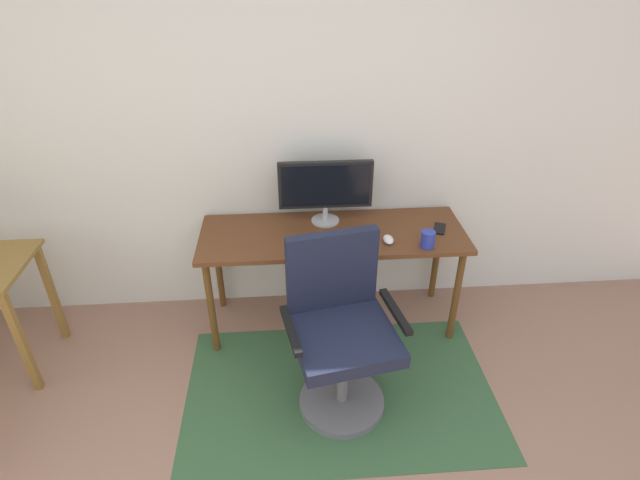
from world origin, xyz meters
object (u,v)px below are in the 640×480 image
(desk, at_px, (333,242))
(office_chair, at_px, (340,336))
(cell_phone, at_px, (439,229))
(monitor, at_px, (326,187))
(keyboard, at_px, (333,245))
(computer_mouse, at_px, (388,239))
(coffee_cup, at_px, (428,239))

(desk, distance_m, office_chair, 0.70)
(cell_phone, distance_m, office_chair, 1.00)
(monitor, height_order, office_chair, monitor)
(keyboard, relative_size, computer_mouse, 4.13)
(keyboard, height_order, cell_phone, keyboard)
(coffee_cup, height_order, cell_phone, coffee_cup)
(desk, height_order, keyboard, keyboard)
(desk, height_order, coffee_cup, coffee_cup)
(keyboard, xyz_separation_m, cell_phone, (0.69, 0.15, -0.00))
(desk, bearing_deg, keyboard, -95.25)
(monitor, distance_m, keyboard, 0.39)
(computer_mouse, distance_m, cell_phone, 0.37)
(monitor, bearing_deg, computer_mouse, -38.40)
(monitor, distance_m, coffee_cup, 0.71)
(cell_phone, bearing_deg, computer_mouse, -138.83)
(coffee_cup, distance_m, office_chair, 0.79)
(computer_mouse, height_order, coffee_cup, coffee_cup)
(desk, distance_m, cell_phone, 0.68)
(monitor, bearing_deg, office_chair, -89.29)
(computer_mouse, bearing_deg, office_chair, -122.91)
(desk, xyz_separation_m, monitor, (-0.04, 0.15, 0.31))
(keyboard, relative_size, office_chair, 0.43)
(keyboard, xyz_separation_m, office_chair, (-0.01, -0.51, -0.25))
(monitor, xyz_separation_m, cell_phone, (0.71, -0.16, -0.24))
(office_chair, bearing_deg, cell_phone, 32.63)
(keyboard, xyz_separation_m, computer_mouse, (0.34, 0.03, 0.01))
(monitor, bearing_deg, cell_phone, -12.53)
(office_chair, bearing_deg, coffee_cup, 28.45)
(desk, relative_size, keyboard, 3.85)
(desk, height_order, office_chair, office_chair)
(cell_phone, xyz_separation_m, office_chair, (-0.70, -0.66, -0.25))
(office_chair, bearing_deg, monitor, 79.85)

